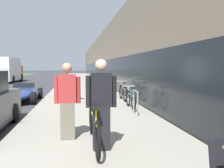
{
  "coord_description": "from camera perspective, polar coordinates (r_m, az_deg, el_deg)",
  "views": [
    {
      "loc": [
        5.43,
        -3.49,
        1.78
      ],
      "look_at": [
        8.06,
        14.32,
        0.5
      ],
      "focal_mm": 40.0,
      "sensor_mm": 36.0,
      "label": 1
    }
  ],
  "objects": [
    {
      "name": "cruiser_bike_middle",
      "position": [
        12.17,
        2.52,
        -1.92
      ],
      "size": [
        0.52,
        1.78,
        0.92
      ],
      "color": "black",
      "rests_on": "sidewalk_slab"
    },
    {
      "name": "cruiser_bike_nearest",
      "position": [
        9.91,
        4.3,
        -3.43
      ],
      "size": [
        0.52,
        1.65,
        0.85
      ],
      "color": "black",
      "rests_on": "sidewalk_slab"
    },
    {
      "name": "cruiser_bike_farthest",
      "position": [
        14.57,
        -0.79,
        -0.88
      ],
      "size": [
        0.52,
        1.87,
        0.95
      ],
      "color": "black",
      "rests_on": "sidewalk_slab"
    },
    {
      "name": "moving_truck",
      "position": [
        30.28,
        -23.21,
        2.98
      ],
      "size": [
        2.57,
        7.19,
        2.72
      ],
      "color": "orange",
      "rests_on": "ground"
    },
    {
      "name": "bike_rack_hoop",
      "position": [
        8.45,
        5.42,
        -3.69
      ],
      "size": [
        0.05,
        0.6,
        0.84
      ],
      "color": "gray",
      "rests_on": "sidewalk_slab"
    },
    {
      "name": "person_bystander",
      "position": [
        5.72,
        -10.14,
        -3.84
      ],
      "size": [
        0.59,
        0.23,
        1.73
      ],
      "color": "#756B5B",
      "rests_on": "sidewalk_slab"
    },
    {
      "name": "vintage_roadster_curbside",
      "position": [
        13.41,
        -19.85,
        -2.12
      ],
      "size": [
        1.67,
        3.91,
        0.92
      ],
      "color": "navy",
      "rests_on": "ground"
    },
    {
      "name": "tandem_bicycle",
      "position": [
        5.33,
        -4.16,
        -9.71
      ],
      "size": [
        0.52,
        2.52,
        0.9
      ],
      "color": "black",
      "rests_on": "sidewalk_slab"
    },
    {
      "name": "sidewalk_slab",
      "position": [
        24.55,
        -7.12,
        0.01
      ],
      "size": [
        4.37,
        70.0,
        0.13
      ],
      "color": "gray",
      "rests_on": "ground"
    },
    {
      "name": "storefront_facade",
      "position": [
        33.41,
        5.05,
        5.52
      ],
      "size": [
        10.01,
        70.0,
        5.3
      ],
      "color": "gray",
      "rests_on": "ground"
    },
    {
      "name": "person_rider",
      "position": [
        4.93,
        -2.47,
        -4.69
      ],
      "size": [
        0.61,
        0.24,
        1.79
      ],
      "color": "black",
      "rests_on": "sidewalk_slab"
    }
  ]
}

